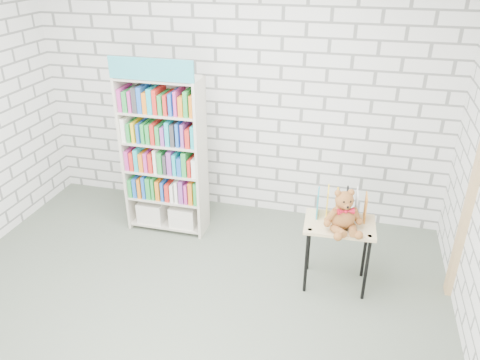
# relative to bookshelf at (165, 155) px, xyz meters

# --- Properties ---
(ground) EXTENTS (4.50, 4.50, 0.00)m
(ground) POSITION_rel_bookshelf_xyz_m (0.60, -1.36, -0.86)
(ground) COLOR #535D4E
(ground) RESTS_ON ground
(room_shell) EXTENTS (4.52, 4.02, 2.81)m
(room_shell) POSITION_rel_bookshelf_xyz_m (0.60, -1.36, 0.93)
(room_shell) COLOR silver
(room_shell) RESTS_ON ground
(bookshelf) EXTENTS (0.84, 0.32, 1.87)m
(bookshelf) POSITION_rel_bookshelf_xyz_m (0.00, 0.00, 0.00)
(bookshelf) COLOR beige
(bookshelf) RESTS_ON ground
(display_table) EXTENTS (0.62, 0.44, 0.65)m
(display_table) POSITION_rel_bookshelf_xyz_m (1.83, -0.54, -0.30)
(display_table) COLOR tan
(display_table) RESTS_ON ground
(table_books) EXTENTS (0.43, 0.20, 0.25)m
(table_books) POSITION_rel_bookshelf_xyz_m (1.82, -0.45, -0.08)
(table_books) COLOR teal
(table_books) RESTS_ON display_table
(teddy_bear) EXTENTS (0.33, 0.32, 0.36)m
(teddy_bear) POSITION_rel_bookshelf_xyz_m (1.85, -0.64, -0.06)
(teddy_bear) COLOR brown
(teddy_bear) RESTS_ON display_table
(door_trim) EXTENTS (0.05, 0.12, 2.10)m
(door_trim) POSITION_rel_bookshelf_xyz_m (2.83, -0.41, 0.19)
(door_trim) COLOR tan
(door_trim) RESTS_ON ground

